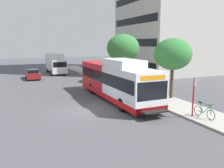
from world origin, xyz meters
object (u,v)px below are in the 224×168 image
bicycle_parked (204,111)px  parked_car_far_lane (33,74)px  transit_bus (116,81)px  street_tree_near_stop (173,54)px  street_tree_mid_block (123,48)px  bus_stop_sign_pole (193,94)px  box_truck_background (56,63)px

bicycle_parked → parked_car_far_lane: 24.74m
transit_bus → street_tree_near_stop: size_ratio=2.33×
street_tree_mid_block → parked_car_far_lane: 13.53m
bus_stop_sign_pole → bicycle_parked: 1.31m
transit_bus → bicycle_parked: bearing=-68.2°
parked_car_far_lane → box_truck_background: bearing=49.4°
street_tree_near_stop → street_tree_mid_block: street_tree_mid_block is taller
street_tree_near_stop → street_tree_mid_block: size_ratio=0.88×
transit_bus → parked_car_far_lane: transit_bus is taller
transit_bus → bicycle_parked: transit_bus is taller
street_tree_near_stop → box_truck_background: (-6.02, 22.59, -2.25)m
transit_bus → bicycle_parked: 7.99m
street_tree_mid_block → parked_car_far_lane: size_ratio=1.32×
bus_stop_sign_pole → box_truck_background: size_ratio=0.37×
bus_stop_sign_pole → transit_bus: bearing=109.4°
street_tree_near_stop → transit_bus: bearing=157.1°
street_tree_mid_block → bus_stop_sign_pole: bearing=-98.4°
transit_bus → box_truck_background: bearing=94.1°
transit_bus → parked_car_far_lane: 16.86m
street_tree_near_stop → box_truck_background: bearing=104.9°
bus_stop_sign_pole → parked_car_far_lane: size_ratio=0.58×
street_tree_mid_block → transit_bus: bearing=-120.5°
parked_car_far_lane → bicycle_parked: bearing=-69.8°
bicycle_parked → box_truck_background: box_truck_background is taller
bus_stop_sign_pole → street_tree_near_stop: street_tree_near_stop is taller
bus_stop_sign_pole → box_truck_background: (-3.90, 27.51, 0.09)m
street_tree_near_stop → street_tree_mid_block: bearing=89.9°
bus_stop_sign_pole → street_tree_mid_block: 14.97m
bus_stop_sign_pole → box_truck_background: 27.78m
box_truck_background → transit_bus: bearing=-85.9°
street_tree_near_stop → bus_stop_sign_pole: bearing=-113.4°
bus_stop_sign_pole → street_tree_near_stop: bearing=66.6°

